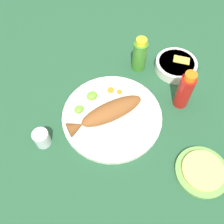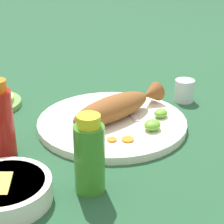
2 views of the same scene
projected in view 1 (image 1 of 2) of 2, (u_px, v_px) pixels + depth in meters
ground_plane at (112, 117)px, 0.91m from camera, size 4.00×4.00×0.00m
main_plate at (112, 116)px, 0.90m from camera, size 0.36×0.36×0.02m
fried_fish at (108, 113)px, 0.87m from camera, size 0.29×0.12×0.06m
fork_near at (109, 138)px, 0.85m from camera, size 0.15×0.13×0.00m
fork_far at (96, 134)px, 0.85m from camera, size 0.13×0.15×0.00m
carrot_slice_near at (111, 90)px, 0.95m from camera, size 0.03×0.03×0.00m
carrot_slice_mid at (119, 92)px, 0.95m from camera, size 0.02×0.02×0.00m
lime_wedge_main at (92, 96)px, 0.93m from camera, size 0.04×0.04×0.02m
lime_wedge_side at (79, 109)px, 0.90m from camera, size 0.04×0.03×0.02m
hot_sauce_bottle_red at (185, 90)px, 0.88m from camera, size 0.05×0.05×0.17m
hot_sauce_bottle_green at (140, 55)px, 0.98m from camera, size 0.06×0.06×0.15m
salt_cup at (42, 139)px, 0.84m from camera, size 0.05×0.05×0.06m
guacamole_bowl at (176, 65)px, 1.01m from camera, size 0.17×0.17×0.05m
tortilla_plate at (202, 172)px, 0.80m from camera, size 0.17×0.17×0.01m
tortilla_stack at (203, 170)px, 0.79m from camera, size 0.13×0.13×0.01m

